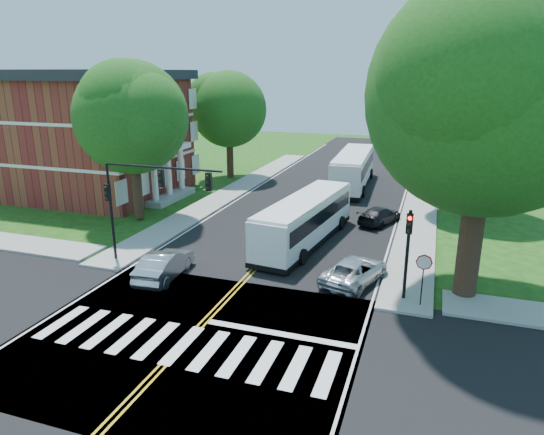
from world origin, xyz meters
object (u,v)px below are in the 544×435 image
at_px(dark_sedan, 379,215).
at_px(signal_nw, 144,191).
at_px(bus_lead, 305,219).
at_px(signal_ne, 408,243).
at_px(hatchback, 165,265).
at_px(bus_follow, 353,169).
at_px(suv, 355,271).

bearing_deg(dark_sedan, signal_nw, 68.51).
height_order(signal_nw, dark_sedan, signal_nw).
bearing_deg(bus_lead, signal_nw, 48.75).
height_order(bus_lead, dark_sedan, bus_lead).
bearing_deg(signal_ne, dark_sedan, 101.84).
relative_size(signal_nw, hatchback, 1.58).
relative_size(bus_follow, dark_sedan, 3.02).
height_order(bus_lead, hatchback, bus_lead).
relative_size(signal_ne, suv, 0.94).
relative_size(signal_nw, suv, 1.52).
xyz_separation_m(signal_nw, bus_follow, (7.62, 23.59, -2.63)).
height_order(signal_ne, bus_lead, signal_ne).
xyz_separation_m(bus_follow, suv, (3.83, -22.15, -1.08)).
bearing_deg(hatchback, bus_follow, -108.02).
distance_m(bus_lead, hatchback, 9.68).
xyz_separation_m(signal_ne, dark_sedan, (-2.58, 12.32, -2.34)).
bearing_deg(suv, dark_sedan, -73.10).
bearing_deg(dark_sedan, signal_ne, 123.28).
distance_m(bus_follow, suv, 22.50).
relative_size(bus_follow, suv, 2.73).
relative_size(signal_nw, dark_sedan, 1.69).
xyz_separation_m(signal_nw, suv, (11.45, 1.44, -3.71)).
distance_m(signal_nw, hatchback, 4.19).
distance_m(hatchback, suv, 10.09).
relative_size(signal_ne, bus_follow, 0.34).
bearing_deg(hatchback, suv, -169.34).
bearing_deg(dark_sedan, bus_lead, 76.09).
relative_size(bus_lead, bus_follow, 0.91).
height_order(signal_ne, bus_follow, signal_ne).
height_order(signal_nw, signal_ne, signal_nw).
bearing_deg(signal_ne, signal_nw, -179.95).
bearing_deg(signal_ne, bus_lead, 135.40).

